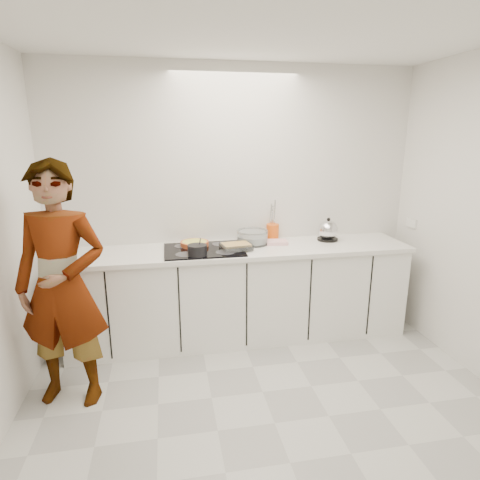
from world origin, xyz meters
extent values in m
cube|color=beige|center=(0.00, 0.00, 0.00)|extent=(3.60, 3.20, 0.00)
cube|color=white|center=(0.00, 0.00, 2.60)|extent=(3.60, 3.20, 0.00)
cube|color=silver|center=(0.00, 1.60, 1.30)|extent=(3.60, 0.00, 2.60)
cube|color=silver|center=(0.00, -1.60, 1.30)|extent=(3.60, 0.00, 2.60)
cube|color=white|center=(1.79, 1.33, 1.07)|extent=(0.02, 0.15, 0.09)
cube|color=white|center=(0.00, 1.28, 0.43)|extent=(3.20, 0.58, 0.87)
cube|color=white|center=(0.00, 1.28, 0.89)|extent=(3.24, 0.64, 0.04)
cube|color=black|center=(-0.35, 1.26, 0.92)|extent=(0.72, 0.54, 0.01)
cylinder|color=#B94C23|center=(-0.42, 1.39, 0.95)|extent=(0.30, 0.30, 0.04)
cylinder|color=#DFDA4B|center=(-0.42, 1.39, 0.96)|extent=(0.26, 0.26, 0.01)
cylinder|color=black|center=(-0.42, 1.07, 0.97)|extent=(0.19, 0.19, 0.09)
cylinder|color=silver|center=(-0.40, 1.09, 1.01)|extent=(0.04, 0.07, 0.14)
cube|color=silver|center=(-0.06, 1.20, 0.95)|extent=(0.30, 0.24, 0.05)
cube|color=tan|center=(-0.06, 1.20, 0.97)|extent=(0.27, 0.21, 0.02)
cylinder|color=silver|center=(0.14, 1.40, 0.98)|extent=(0.35, 0.35, 0.14)
cylinder|color=white|center=(0.14, 1.40, 0.96)|extent=(0.30, 0.30, 0.06)
cube|color=white|center=(0.37, 1.36, 0.93)|extent=(0.22, 0.17, 0.03)
cylinder|color=black|center=(0.91, 1.40, 0.92)|extent=(0.25, 0.25, 0.02)
sphere|color=silver|center=(0.91, 1.40, 1.02)|extent=(0.24, 0.24, 0.20)
sphere|color=black|center=(0.91, 1.40, 1.13)|extent=(0.04, 0.04, 0.03)
cylinder|color=#F55E12|center=(0.38, 1.54, 0.99)|extent=(0.16, 0.16, 0.16)
imported|color=white|center=(-1.43, 0.57, 0.90)|extent=(0.73, 0.56, 1.80)
camera|label=1|loc=(-0.67, -2.28, 1.95)|focal=30.00mm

